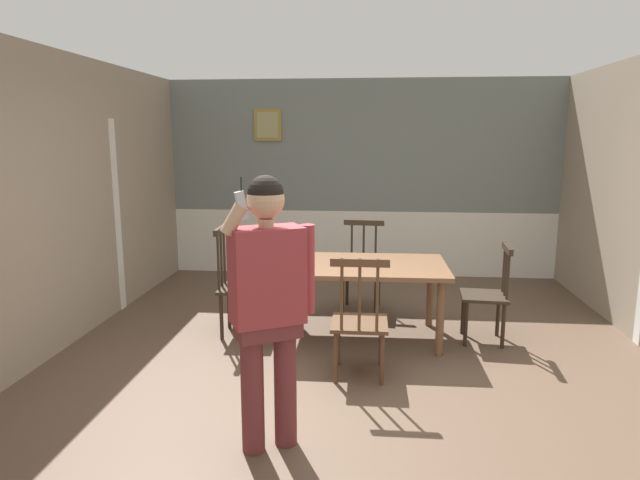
% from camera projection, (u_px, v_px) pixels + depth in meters
% --- Properties ---
extents(ground_plane, '(7.77, 7.77, 0.00)m').
position_uv_depth(ground_plane, '(351.00, 381.00, 4.37)').
color(ground_plane, brown).
extents(room_back_partition, '(5.40, 0.17, 2.67)m').
position_uv_depth(room_back_partition, '(362.00, 182.00, 7.60)').
color(room_back_partition, slate).
rests_on(room_back_partition, ground_plane).
extents(room_left_partition, '(0.13, 7.07, 2.67)m').
position_uv_depth(room_left_partition, '(14.00, 210.00, 4.39)').
color(room_left_partition, gray).
rests_on(room_left_partition, ground_plane).
extents(dining_table, '(1.62, 1.02, 0.73)m').
position_uv_depth(dining_table, '(361.00, 272.00, 5.22)').
color(dining_table, brown).
rests_on(dining_table, ground_plane).
extents(chair_near_window, '(0.43, 0.43, 1.07)m').
position_uv_depth(chair_near_window, '(237.00, 285.00, 5.34)').
color(chair_near_window, '#2D2319').
rests_on(chair_near_window, ground_plane).
extents(chair_by_doorway, '(0.44, 0.44, 0.93)m').
position_uv_depth(chair_by_doorway, '(488.00, 294.00, 5.15)').
color(chair_by_doorway, '#2D2319').
rests_on(chair_by_doorway, ground_plane).
extents(chair_at_table_head, '(0.45, 0.45, 1.01)m').
position_uv_depth(chair_at_table_head, '(359.00, 320.00, 4.38)').
color(chair_at_table_head, '#513823').
rests_on(chair_at_table_head, ground_plane).
extents(chair_opposite_corner, '(0.49, 0.49, 0.99)m').
position_uv_depth(chair_opposite_corner, '(362.00, 268.00, 6.12)').
color(chair_opposite_corner, '#2D2319').
rests_on(chair_opposite_corner, ground_plane).
extents(person_figure, '(0.52, 0.41, 1.70)m').
position_uv_depth(person_figure, '(269.00, 295.00, 3.28)').
color(person_figure, brown).
rests_on(person_figure, ground_plane).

